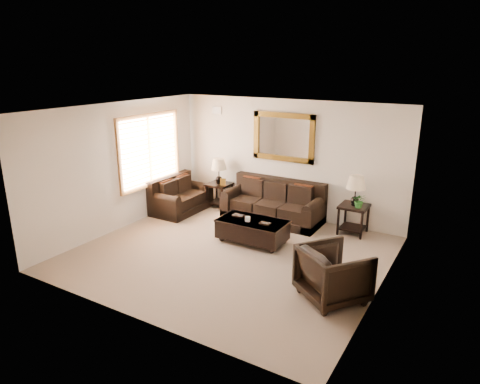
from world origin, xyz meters
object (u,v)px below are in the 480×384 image
Objects in this scene: sofa at (274,206)px; end_table_right at (355,196)px; armchair at (334,271)px; end_table_left at (219,176)px; coffee_table at (252,229)px; loveseat at (180,198)px.

sofa is 1.87m from end_table_right.
armchair is (0.50, -2.75, -0.36)m from end_table_right.
coffee_table is (1.78, -1.50, -0.51)m from end_table_left.
coffee_table is 1.50× the size of armchair.
coffee_table is 2.45m from armchair.
end_table_right is at bearing 3.71° from sofa.
sofa is 1.79× the size of end_table_right.
end_table_right is (1.80, 0.12, 0.49)m from sofa.
loveseat is at bearing -132.40° from end_table_left.
end_table_right is (4.05, 0.73, 0.51)m from loveseat.
end_table_right reaches higher than armchair.
loveseat is 1.18× the size of end_table_right.
coffee_table is (2.45, -0.77, -0.02)m from loveseat.
sofa reaches higher than coffee_table.
armchair is at bearing -79.69° from end_table_right.
loveseat is 1.61× the size of armchair.
end_table_right is at bearing -79.81° from loveseat.
end_table_left is at bearing 139.09° from coffee_table.
sofa is at bearing -74.77° from loveseat.
loveseat is (-2.24, -0.61, -0.03)m from sofa.
end_table_right reaches higher than coffee_table.
armchair reaches higher than loveseat.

